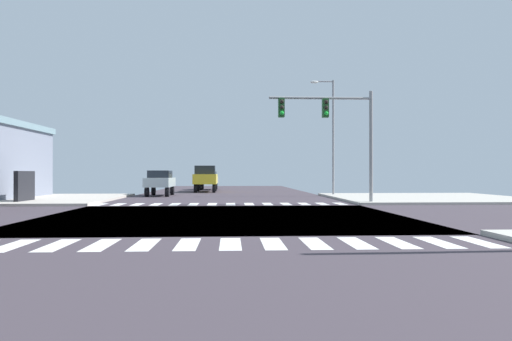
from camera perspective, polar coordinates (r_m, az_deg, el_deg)
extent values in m
cube|color=#3C333B|center=(18.62, -3.83, -5.55)|extent=(14.00, 90.00, 0.05)
cube|color=#3C333B|center=(18.62, -3.83, -5.55)|extent=(90.00, 12.00, 0.05)
cube|color=#B2ADA3|center=(33.14, 19.62, -3.09)|extent=(12.00, 12.00, 0.14)
cube|color=#B8AEA3|center=(33.34, -26.50, -3.06)|extent=(12.00, 12.00, 0.14)
cube|color=silver|center=(12.42, -27.06, -7.99)|extent=(0.50, 2.00, 0.01)
cube|color=silver|center=(12.05, -22.67, -8.24)|extent=(0.50, 2.00, 0.01)
cube|color=silver|center=(11.76, -18.02, -8.44)|extent=(0.50, 2.00, 0.01)
cube|color=silver|center=(11.54, -13.17, -8.60)|extent=(0.50, 2.00, 0.01)
cube|color=silver|center=(11.41, -8.16, -8.71)|extent=(0.50, 2.00, 0.01)
cube|color=silver|center=(11.37, -3.07, -8.74)|extent=(0.50, 2.00, 0.01)
cube|color=silver|center=(11.41, 2.01, -8.71)|extent=(0.50, 2.00, 0.01)
cube|color=silver|center=(11.54, 7.02, -8.61)|extent=(0.50, 2.00, 0.01)
cube|color=silver|center=(11.76, 11.88, -8.46)|extent=(0.50, 2.00, 0.01)
cube|color=silver|center=(12.05, 16.53, -8.25)|extent=(0.50, 2.00, 0.01)
cube|color=silver|center=(12.42, 20.92, -8.01)|extent=(0.50, 2.00, 0.01)
cube|color=silver|center=(12.85, 25.04, -7.74)|extent=(0.50, 2.00, 0.01)
cube|color=silver|center=(26.83, -18.21, -3.88)|extent=(0.50, 2.00, 0.01)
cube|color=silver|center=(26.59, -16.13, -3.92)|extent=(0.50, 2.00, 0.01)
cube|color=silver|center=(26.38, -14.00, -3.95)|extent=(0.50, 2.00, 0.01)
cube|color=silver|center=(26.21, -11.85, -3.98)|extent=(0.50, 2.00, 0.01)
cube|color=silver|center=(26.07, -9.68, -4.00)|extent=(0.50, 2.00, 0.01)
cube|color=silver|center=(25.98, -7.48, -4.01)|extent=(0.50, 2.00, 0.01)
cube|color=silver|center=(25.92, -5.27, -4.02)|extent=(0.50, 2.00, 0.01)
cube|color=silver|center=(25.90, -3.05, -4.03)|extent=(0.50, 2.00, 0.01)
cube|color=silver|center=(25.92, -0.84, -4.03)|extent=(0.50, 2.00, 0.01)
cube|color=silver|center=(25.98, 1.37, -4.02)|extent=(0.50, 2.00, 0.01)
cube|color=silver|center=(26.07, 3.57, -4.00)|extent=(0.50, 2.00, 0.01)
cube|color=silver|center=(26.21, 5.75, -3.98)|extent=(0.50, 2.00, 0.01)
cube|color=silver|center=(26.38, 7.90, -3.96)|extent=(0.50, 2.00, 0.01)
cube|color=silver|center=(26.58, 10.02, -3.93)|extent=(0.50, 2.00, 0.01)
cylinder|color=gray|center=(26.72, 13.59, 2.69)|extent=(0.20, 0.20, 6.15)
cylinder|color=gray|center=(26.34, 7.69, 8.58)|extent=(5.58, 0.14, 0.14)
cube|color=#1E5123|center=(26.31, 8.29, 7.38)|extent=(0.32, 0.40, 1.00)
sphere|color=black|center=(26.12, 8.40, 8.12)|extent=(0.22, 0.22, 0.22)
sphere|color=black|center=(26.08, 8.40, 7.45)|extent=(0.22, 0.22, 0.22)
sphere|color=green|center=(26.04, 8.40, 6.77)|extent=(0.22, 0.22, 0.22)
cube|color=#1E5123|center=(25.95, 3.05, 7.48)|extent=(0.32, 0.40, 1.00)
sphere|color=black|center=(25.76, 3.11, 8.24)|extent=(0.22, 0.22, 0.22)
sphere|color=black|center=(25.71, 3.11, 7.56)|extent=(0.22, 0.22, 0.22)
sphere|color=green|center=(25.67, 3.11, 6.87)|extent=(0.22, 0.22, 0.22)
cylinder|color=gray|center=(35.50, 9.22, 3.84)|extent=(0.16, 0.16, 8.52)
cylinder|color=gray|center=(35.90, 8.11, 10.49)|extent=(1.40, 0.10, 0.10)
ellipsoid|color=silver|center=(35.76, 6.99, 10.45)|extent=(0.60, 0.32, 0.20)
cube|color=black|center=(29.58, -25.92, -1.80)|extent=(0.24, 2.20, 1.80)
cylinder|color=black|center=(41.51, -5.05, -2.14)|extent=(0.26, 0.74, 0.74)
cylinder|color=black|center=(41.60, -7.25, -2.14)|extent=(0.26, 0.74, 0.74)
cylinder|color=black|center=(44.98, -4.89, -2.00)|extent=(0.26, 0.74, 0.74)
cylinder|color=black|center=(45.06, -6.93, -2.00)|extent=(0.26, 0.74, 0.74)
cube|color=yellow|center=(43.26, -6.03, -1.01)|extent=(2.00, 5.10, 0.86)
cube|color=black|center=(42.37, -6.09, 0.06)|extent=(1.76, 1.78, 0.75)
cylinder|color=black|center=(47.49, -4.89, -1.95)|extent=(0.26, 0.68, 0.68)
cylinder|color=black|center=(47.56, -6.63, -1.95)|extent=(0.26, 0.68, 0.68)
cylinder|color=black|center=(50.41, -4.78, -1.86)|extent=(0.26, 0.68, 0.68)
cylinder|color=black|center=(50.48, -6.42, -1.86)|extent=(0.26, 0.68, 0.68)
cube|color=#B0AEB8|center=(48.96, -5.68, -1.12)|extent=(1.80, 4.30, 0.66)
cube|color=black|center=(48.96, -5.68, -0.42)|extent=(1.55, 2.24, 0.54)
cylinder|color=black|center=(34.65, -10.57, -2.54)|extent=(0.26, 0.68, 0.68)
cylinder|color=black|center=(34.87, -12.92, -2.52)|extent=(0.26, 0.68, 0.68)
cylinder|color=black|center=(37.55, -9.98, -2.37)|extent=(0.26, 0.68, 0.68)
cylinder|color=black|center=(37.75, -12.15, -2.36)|extent=(0.26, 0.68, 0.68)
cube|color=#AABBBD|center=(36.18, -11.39, -1.38)|extent=(1.80, 4.30, 0.66)
cube|color=black|center=(36.17, -11.39, -0.43)|extent=(1.55, 2.24, 0.54)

